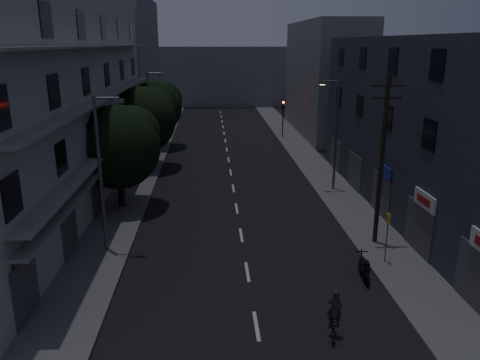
{
  "coord_description": "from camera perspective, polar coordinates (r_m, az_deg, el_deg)",
  "views": [
    {
      "loc": [
        -1.65,
        -13.79,
        10.6
      ],
      "look_at": [
        0.0,
        12.0,
        3.0
      ],
      "focal_mm": 35.0,
      "sensor_mm": 36.0,
      "label": 1
    }
  ],
  "objects": [
    {
      "name": "traffic_signal_far_right",
      "position": [
        54.04,
        5.27,
        8.34
      ],
      "size": [
        0.28,
        0.37,
        4.1
      ],
      "color": "black",
      "rests_on": "sidewalk_right"
    },
    {
      "name": "street_lamp_left_far",
      "position": [
        43.08,
        -10.83,
        8.09
      ],
      "size": [
        1.51,
        0.25,
        8.0
      ],
      "color": "slate",
      "rests_on": "sidewalk_left"
    },
    {
      "name": "motorcycle",
      "position": [
        22.84,
        14.89,
        -10.47
      ],
      "size": [
        0.57,
        1.97,
        1.26
      ],
      "rotation": [
        0.0,
        0.0,
        -0.09
      ],
      "color": "black",
      "rests_on": "ground"
    },
    {
      "name": "ground",
      "position": [
        40.25,
        -1.18,
        1.11
      ],
      "size": [
        160.0,
        160.0,
        0.0
      ],
      "primitive_type": "plane",
      "color": "black",
      "rests_on": "ground"
    },
    {
      "name": "tree_mid",
      "position": [
        40.97,
        -11.74,
        7.5
      ],
      "size": [
        5.68,
        5.68,
        6.99
      ],
      "color": "black",
      "rests_on": "sidewalk_left"
    },
    {
      "name": "building_right",
      "position": [
        31.38,
        22.29,
        5.8
      ],
      "size": [
        6.19,
        28.0,
        11.0
      ],
      "color": "#292D38",
      "rests_on": "ground"
    },
    {
      "name": "sidewalk_right",
      "position": [
        41.22,
        9.29,
        1.38
      ],
      "size": [
        3.0,
        90.0,
        0.15
      ],
      "primitive_type": "cube",
      "color": "#565659",
      "rests_on": "ground"
    },
    {
      "name": "street_lamp_right",
      "position": [
        34.49,
        11.49,
        6.04
      ],
      "size": [
        1.51,
        0.25,
        8.0
      ],
      "color": "#525459",
      "rests_on": "sidewalk_right"
    },
    {
      "name": "tree_far",
      "position": [
        49.38,
        -10.26,
        8.95
      ],
      "size": [
        5.53,
        5.53,
        6.83
      ],
      "color": "black",
      "rests_on": "sidewalk_left"
    },
    {
      "name": "cyclist",
      "position": [
        18.53,
        11.37,
        -16.44
      ],
      "size": [
        0.88,
        1.62,
        1.95
      ],
      "rotation": [
        0.0,
        0.0,
        -0.24
      ],
      "color": "black",
      "rests_on": "ground"
    },
    {
      "name": "sidewalk_left",
      "position": [
        40.62,
        -11.82,
        1.01
      ],
      "size": [
        3.0,
        90.0,
        0.15
      ],
      "primitive_type": "cube",
      "color": "#565659",
      "rests_on": "ground"
    },
    {
      "name": "bus_stop_sign",
      "position": [
        24.0,
        17.54,
        -5.7
      ],
      "size": [
        0.06,
        0.35,
        2.52
      ],
      "color": "#595B60",
      "rests_on": "sidewalk_right"
    },
    {
      "name": "building_far_left",
      "position": [
        62.71,
        -13.55,
        13.57
      ],
      "size": [
        6.0,
        20.0,
        16.0
      ],
      "primitive_type": "cube",
      "color": "slate",
      "rests_on": "ground"
    },
    {
      "name": "building_far_right",
      "position": [
        57.59,
        10.29,
        12.05
      ],
      "size": [
        6.0,
        20.0,
        13.0
      ],
      "primitive_type": "cube",
      "color": "slate",
      "rests_on": "ground"
    },
    {
      "name": "traffic_signal_far_left",
      "position": [
        53.75,
        -9.13,
        8.16
      ],
      "size": [
        0.28,
        0.37,
        4.1
      ],
      "color": "black",
      "rests_on": "sidewalk_left"
    },
    {
      "name": "street_lamp_left_near",
      "position": [
        24.44,
        -16.46,
        1.49
      ],
      "size": [
        1.51,
        0.25,
        8.0
      ],
      "color": "slate",
      "rests_on": "sidewalk_left"
    },
    {
      "name": "utility_pole",
      "position": [
        25.37,
        16.9,
        2.61
      ],
      "size": [
        1.8,
        0.24,
        9.0
      ],
      "color": "black",
      "rests_on": "sidewalk_right"
    },
    {
      "name": "tree_near",
      "position": [
        31.17,
        -14.58,
        4.3
      ],
      "size": [
        5.45,
        5.45,
        6.72
      ],
      "color": "black",
      "rests_on": "sidewalk_left"
    },
    {
      "name": "lane_markings",
      "position": [
        46.3,
        -1.53,
        3.15
      ],
      "size": [
        0.15,
        60.5,
        0.01
      ],
      "color": "beige",
      "rests_on": "ground"
    },
    {
      "name": "building_left",
      "position": [
        33.62,
        -21.81,
        9.08
      ],
      "size": [
        7.0,
        36.0,
        14.0
      ],
      "color": "#ADADA8",
      "rests_on": "ground"
    },
    {
      "name": "building_far_end",
      "position": [
        84.0,
        -2.59,
        12.55
      ],
      "size": [
        24.0,
        8.0,
        10.0
      ],
      "primitive_type": "cube",
      "color": "slate",
      "rests_on": "ground"
    }
  ]
}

